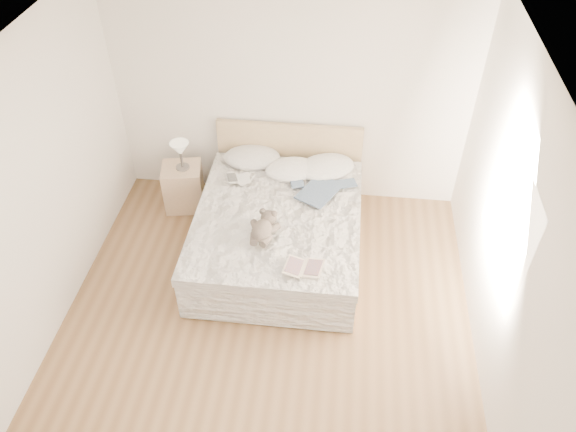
{
  "coord_description": "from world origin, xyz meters",
  "views": [
    {
      "loc": [
        0.61,
        -3.24,
        4.46
      ],
      "look_at": [
        0.11,
        1.05,
        0.62
      ],
      "focal_mm": 35.0,
      "sensor_mm": 36.0,
      "label": 1
    }
  ],
  "objects_px": {
    "nightstand": "(184,187)",
    "teddy_bear": "(262,236)",
    "table_lamp": "(180,150)",
    "photo_book": "(238,179)",
    "childrens_book": "(304,268)",
    "bed": "(279,228)"
  },
  "relations": [
    {
      "from": "nightstand",
      "to": "childrens_book",
      "type": "height_order",
      "value": "childrens_book"
    },
    {
      "from": "bed",
      "to": "photo_book",
      "type": "xyz_separation_m",
      "value": [
        -0.51,
        0.4,
        0.32
      ]
    },
    {
      "from": "photo_book",
      "to": "childrens_book",
      "type": "distance_m",
      "value": 1.52
    },
    {
      "from": "teddy_bear",
      "to": "childrens_book",
      "type": "bearing_deg",
      "value": -32.83
    },
    {
      "from": "table_lamp",
      "to": "childrens_book",
      "type": "xyz_separation_m",
      "value": [
        1.55,
        -1.48,
        -0.18
      ]
    },
    {
      "from": "nightstand",
      "to": "childrens_book",
      "type": "bearing_deg",
      "value": -43.24
    },
    {
      "from": "table_lamp",
      "to": "photo_book",
      "type": "relative_size",
      "value": 1.24
    },
    {
      "from": "bed",
      "to": "childrens_book",
      "type": "bearing_deg",
      "value": -68.14
    },
    {
      "from": "nightstand",
      "to": "table_lamp",
      "type": "relative_size",
      "value": 1.62
    },
    {
      "from": "bed",
      "to": "photo_book",
      "type": "distance_m",
      "value": 0.72
    },
    {
      "from": "teddy_bear",
      "to": "table_lamp",
      "type": "bearing_deg",
      "value": 140.61
    },
    {
      "from": "table_lamp",
      "to": "teddy_bear",
      "type": "relative_size",
      "value": 0.91
    },
    {
      "from": "nightstand",
      "to": "teddy_bear",
      "type": "relative_size",
      "value": 1.48
    },
    {
      "from": "bed",
      "to": "teddy_bear",
      "type": "bearing_deg",
      "value": -101.6
    },
    {
      "from": "teddy_bear",
      "to": "nightstand",
      "type": "bearing_deg",
      "value": 141.38
    },
    {
      "from": "nightstand",
      "to": "teddy_bear",
      "type": "distance_m",
      "value": 1.63
    },
    {
      "from": "photo_book",
      "to": "teddy_bear",
      "type": "bearing_deg",
      "value": -87.83
    },
    {
      "from": "table_lamp",
      "to": "photo_book",
      "type": "xyz_separation_m",
      "value": [
        0.69,
        -0.22,
        -0.18
      ]
    },
    {
      "from": "bed",
      "to": "table_lamp",
      "type": "height_order",
      "value": "bed"
    },
    {
      "from": "table_lamp",
      "to": "childrens_book",
      "type": "distance_m",
      "value": 2.15
    },
    {
      "from": "nightstand",
      "to": "teddy_bear",
      "type": "bearing_deg",
      "value": -44.78
    },
    {
      "from": "bed",
      "to": "nightstand",
      "type": "bearing_deg",
      "value": 153.21
    }
  ]
}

